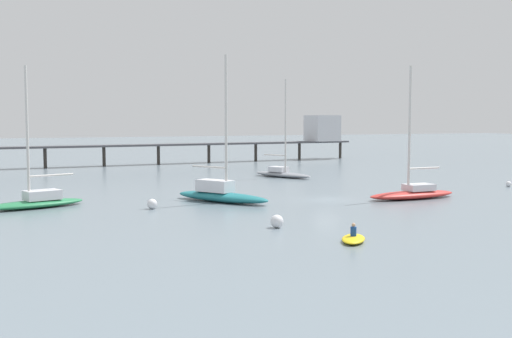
% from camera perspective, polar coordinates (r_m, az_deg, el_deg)
% --- Properties ---
extents(ground_plane, '(400.00, 400.00, 0.00)m').
position_cam_1_polar(ground_plane, '(56.60, 6.46, -2.83)').
color(ground_plane, slate).
extents(pier, '(63.02, 8.16, 7.95)m').
position_cam_1_polar(pier, '(109.05, 2.10, 3.28)').
color(pier, '#4C4C51').
rests_on(pier, ground_plane).
extents(sailboat_red, '(9.32, 2.92, 12.11)m').
position_cam_1_polar(sailboat_red, '(58.72, 14.28, -2.03)').
color(sailboat_red, red).
rests_on(sailboat_red, ground_plane).
extents(sailboat_teal, '(7.31, 9.47, 12.88)m').
position_cam_1_polar(sailboat_teal, '(54.93, -3.29, -2.18)').
color(sailboat_teal, '#1E727A').
rests_on(sailboat_teal, ground_plane).
extents(sailboat_green, '(8.73, 5.00, 11.64)m').
position_cam_1_polar(sailboat_green, '(54.29, -19.60, -2.68)').
color(sailboat_green, '#287F4C').
rests_on(sailboat_green, ground_plane).
extents(sailboat_gray, '(5.64, 8.77, 12.22)m').
position_cam_1_polar(sailboat_gray, '(77.80, 2.42, -0.26)').
color(sailboat_gray, gray).
rests_on(sailboat_gray, ground_plane).
extents(dinghy_yellow, '(2.84, 3.24, 1.14)m').
position_cam_1_polar(dinghy_yellow, '(37.69, 8.96, -6.33)').
color(dinghy_yellow, yellow).
rests_on(dinghy_yellow, ground_plane).
extents(mooring_buoy_far, '(0.60, 0.60, 0.60)m').
position_cam_1_polar(mooring_buoy_far, '(72.22, 22.25, -1.29)').
color(mooring_buoy_far, silver).
rests_on(mooring_buoy_far, ground_plane).
extents(mooring_buoy_inner, '(0.88, 0.88, 0.88)m').
position_cam_1_polar(mooring_buoy_inner, '(41.88, 1.94, -4.84)').
color(mooring_buoy_inner, silver).
rests_on(mooring_buoy_inner, ground_plane).
extents(mooring_buoy_outer, '(0.83, 0.83, 0.83)m').
position_cam_1_polar(mooring_buoy_outer, '(51.19, -9.55, -3.19)').
color(mooring_buoy_outer, silver).
rests_on(mooring_buoy_outer, ground_plane).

